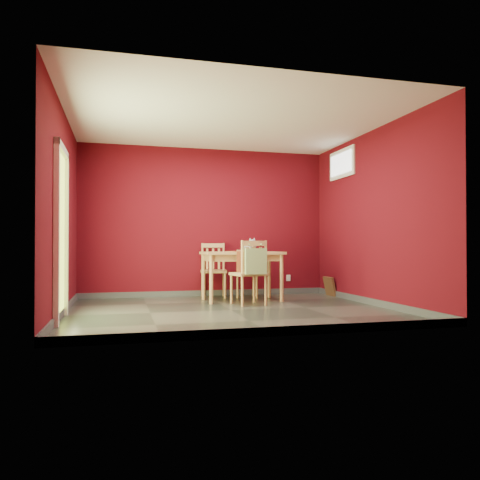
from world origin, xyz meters
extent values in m
plane|color=#2D342D|center=(0.00, 0.00, 0.00)|extent=(4.50, 4.50, 0.00)
plane|color=#510811|center=(0.00, 2.00, 1.35)|extent=(4.50, 0.00, 4.50)
plane|color=#510811|center=(0.00, -2.00, 1.35)|extent=(4.50, 0.00, 4.50)
plane|color=#510811|center=(-2.25, 0.00, 1.35)|extent=(0.00, 4.00, 4.00)
plane|color=#510811|center=(2.25, 0.00, 1.35)|extent=(0.00, 4.00, 4.00)
plane|color=white|center=(0.00, 0.00, 2.70)|extent=(4.50, 4.50, 0.00)
cube|color=#3F4244|center=(0.00, 1.99, 0.05)|extent=(4.50, 0.02, 0.10)
cube|color=#3F4244|center=(0.00, -1.99, 0.05)|extent=(4.50, 0.02, 0.10)
cube|color=#3F4244|center=(-2.24, 0.00, 0.05)|extent=(0.03, 4.00, 0.10)
cube|color=#3F4244|center=(2.24, 0.00, 0.05)|extent=(0.03, 4.00, 0.10)
cube|color=#B7D838|center=(-2.24, -0.40, 1.02)|extent=(0.02, 0.85, 2.05)
cube|color=white|center=(-2.21, -0.86, 1.06)|extent=(0.06, 0.08, 2.13)
cube|color=white|center=(-2.21, 0.06, 1.06)|extent=(0.06, 0.08, 2.13)
cube|color=white|center=(-2.21, -0.40, 2.09)|extent=(0.06, 1.01, 0.08)
cube|color=white|center=(2.23, 1.00, 2.35)|extent=(0.03, 0.90, 0.50)
cube|color=white|center=(2.21, 1.00, 2.35)|extent=(0.02, 0.76, 0.36)
cube|color=silver|center=(1.60, 1.99, 0.30)|extent=(0.08, 0.02, 0.12)
cube|color=tan|center=(0.44, 1.07, 0.79)|extent=(1.32, 0.78, 0.04)
cube|color=tan|center=(0.44, 1.07, 0.72)|extent=(1.18, 0.65, 0.11)
cylinder|color=tan|center=(-0.14, 0.75, 0.39)|extent=(0.06, 0.06, 0.77)
cylinder|color=tan|center=(-0.15, 1.37, 0.39)|extent=(0.06, 0.06, 0.77)
cylinder|color=tan|center=(1.03, 0.77, 0.39)|extent=(0.06, 0.06, 0.77)
cylinder|color=tan|center=(1.02, 1.40, 0.39)|extent=(0.06, 0.06, 0.77)
cube|color=brown|center=(0.44, 1.07, 0.82)|extent=(0.39, 0.78, 0.01)
cube|color=brown|center=(0.44, 0.68, 0.62)|extent=(0.38, 0.01, 0.39)
cube|color=tan|center=(0.08, 1.69, 0.46)|extent=(0.51, 0.51, 0.04)
cylinder|color=tan|center=(-0.14, 1.53, 0.22)|extent=(0.04, 0.04, 0.44)
cylinder|color=tan|center=(-0.08, 1.91, 0.22)|extent=(0.04, 0.04, 0.44)
cylinder|color=tan|center=(0.25, 1.47, 0.22)|extent=(0.04, 0.04, 0.44)
cylinder|color=tan|center=(0.30, 1.86, 0.22)|extent=(0.04, 0.04, 0.44)
cylinder|color=tan|center=(-0.08, 1.91, 0.72)|extent=(0.04, 0.04, 0.48)
cylinder|color=tan|center=(0.30, 1.86, 0.72)|extent=(0.04, 0.04, 0.48)
cube|color=tan|center=(0.11, 1.88, 0.92)|extent=(0.41, 0.10, 0.07)
cube|color=tan|center=(0.01, 1.90, 0.68)|extent=(0.04, 0.03, 0.37)
cube|color=tan|center=(0.11, 1.88, 0.68)|extent=(0.04, 0.03, 0.37)
cube|color=tan|center=(0.22, 1.87, 0.68)|extent=(0.04, 0.03, 0.37)
cube|color=tan|center=(0.66, 1.56, 0.40)|extent=(0.48, 0.48, 0.04)
cylinder|color=tan|center=(0.46, 1.44, 0.19)|extent=(0.03, 0.03, 0.38)
cylinder|color=tan|center=(0.54, 1.77, 0.19)|extent=(0.03, 0.03, 0.38)
cylinder|color=tan|center=(0.79, 1.36, 0.19)|extent=(0.03, 0.03, 0.38)
cylinder|color=tan|center=(0.87, 1.69, 0.19)|extent=(0.03, 0.03, 0.38)
cylinder|color=tan|center=(0.54, 1.77, 0.63)|extent=(0.03, 0.03, 0.42)
cylinder|color=tan|center=(0.87, 1.69, 0.63)|extent=(0.03, 0.03, 0.42)
cube|color=tan|center=(0.70, 1.73, 0.81)|extent=(0.35, 0.12, 0.07)
cube|color=tan|center=(0.61, 1.75, 0.60)|extent=(0.04, 0.03, 0.33)
cube|color=tan|center=(0.70, 1.73, 0.60)|extent=(0.04, 0.03, 0.33)
cube|color=tan|center=(0.79, 1.70, 0.60)|extent=(0.04, 0.03, 0.33)
cube|color=tan|center=(0.40, 0.53, 0.47)|extent=(0.54, 0.54, 0.04)
cylinder|color=tan|center=(0.56, 0.77, 0.23)|extent=(0.04, 0.04, 0.45)
cylinder|color=tan|center=(0.64, 0.38, 0.23)|extent=(0.04, 0.04, 0.45)
cylinder|color=tan|center=(0.17, 0.69, 0.23)|extent=(0.04, 0.04, 0.45)
cylinder|color=tan|center=(0.25, 0.30, 0.23)|extent=(0.04, 0.04, 0.45)
cylinder|color=tan|center=(0.64, 0.38, 0.74)|extent=(0.04, 0.04, 0.50)
cylinder|color=tan|center=(0.25, 0.30, 0.74)|extent=(0.04, 0.04, 0.50)
cube|color=tan|center=(0.44, 0.34, 0.95)|extent=(0.42, 0.12, 0.08)
cube|color=tan|center=(0.55, 0.36, 0.70)|extent=(0.04, 0.03, 0.39)
cube|color=tan|center=(0.44, 0.34, 0.70)|extent=(0.04, 0.03, 0.39)
cube|color=tan|center=(0.33, 0.32, 0.70)|extent=(0.04, 0.03, 0.39)
cube|color=#88A468|center=(0.44, 0.26, 0.68)|extent=(0.33, 0.10, 0.39)
cylinder|color=#88A468|center=(0.35, 0.32, 0.93)|extent=(0.02, 0.16, 0.02)
cylinder|color=#88A468|center=(0.53, 0.32, 0.93)|extent=(0.02, 0.16, 0.02)
cube|color=brown|center=(2.19, 1.42, 0.17)|extent=(0.13, 0.35, 0.35)
cube|color=black|center=(2.19, 1.42, 0.17)|extent=(0.08, 0.25, 0.24)
camera|label=1|loc=(-1.52, -6.45, 0.90)|focal=35.00mm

